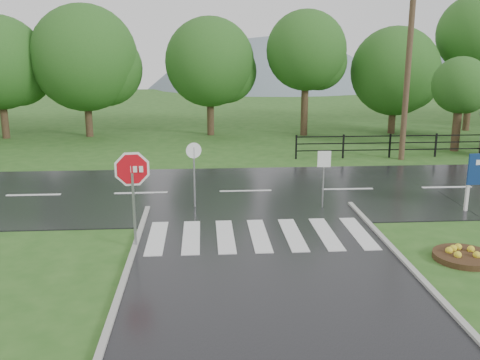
{
  "coord_description": "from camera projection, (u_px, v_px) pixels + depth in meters",
  "views": [
    {
      "loc": [
        -1.61,
        -9.81,
        5.51
      ],
      "look_at": [
        -0.5,
        6.0,
        1.5
      ],
      "focal_mm": 40.0,
      "sensor_mm": 36.0,
      "label": 1
    }
  ],
  "objects": [
    {
      "name": "fence_west",
      "position": [
        390.0,
        143.0,
        26.77
      ],
      "size": [
        9.58,
        0.08,
        1.2
      ],
      "color": "black",
      "rests_on": "ground"
    },
    {
      "name": "treeline",
      "position": [
        244.0,
        134.0,
        34.22
      ],
      "size": [
        83.2,
        5.2,
        10.0
      ],
      "color": "#205319",
      "rests_on": "ground"
    },
    {
      "name": "main_road",
      "position": [
        246.0,
        192.0,
        20.62
      ],
      "size": [
        90.0,
        8.0,
        0.04
      ],
      "primitive_type": "cube",
      "color": "black",
      "rests_on": "ground"
    },
    {
      "name": "stop_sign",
      "position": [
        133.0,
        178.0,
        14.43
      ],
      "size": [
        1.29,
        0.22,
        2.92
      ],
      "color": "#939399",
      "rests_on": "ground"
    },
    {
      "name": "reg_sign_small",
      "position": [
        324.0,
        168.0,
        18.16
      ],
      "size": [
        0.45,
        0.06,
        2.04
      ],
      "color": "#939399",
      "rests_on": "ground"
    },
    {
      "name": "reg_sign_round",
      "position": [
        194.0,
        167.0,
        18.2
      ],
      "size": [
        0.52,
        0.18,
        2.32
      ],
      "color": "#939399",
      "rests_on": "ground"
    },
    {
      "name": "hills",
      "position": [
        239.0,
        194.0,
        77.85
      ],
      "size": [
        102.0,
        48.0,
        48.0
      ],
      "color": "slate",
      "rests_on": "ground"
    },
    {
      "name": "ground",
      "position": [
        285.0,
        322.0,
        10.95
      ],
      "size": [
        120.0,
        120.0,
        0.0
      ],
      "primitive_type": "plane",
      "color": "#2B581D",
      "rests_on": "ground"
    },
    {
      "name": "utility_pole_east",
      "position": [
        408.0,
        72.0,
        25.45
      ],
      "size": [
        1.49,
        0.28,
        8.39
      ],
      "color": "#473523",
      "rests_on": "ground"
    },
    {
      "name": "flower_bed",
      "position": [
        464.0,
        255.0,
        14.1
      ],
      "size": [
        1.6,
        1.6,
        0.32
      ],
      "color": "#332111",
      "rests_on": "ground"
    },
    {
      "name": "crosswalk",
      "position": [
        259.0,
        235.0,
        15.77
      ],
      "size": [
        6.5,
        2.8,
        0.02
      ],
      "color": "silver",
      "rests_on": "ground"
    },
    {
      "name": "entrance_tree_left",
      "position": [
        461.0,
        86.0,
        27.83
      ],
      "size": [
        2.95,
        2.95,
        4.96
      ],
      "color": "#3D2B1C",
      "rests_on": "ground"
    }
  ]
}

